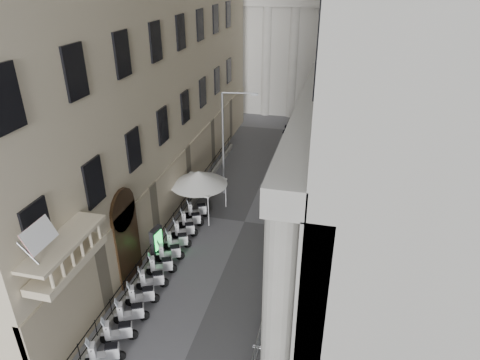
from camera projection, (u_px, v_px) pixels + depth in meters
The scene contains 23 objects.
iron_fence at pixel (180, 223), 29.40m from camera, with size 0.30×28.00×1.40m, color black, non-canonical shape.
blue_awning at pixel (313, 184), 34.59m from camera, with size 1.60×3.00×3.00m, color navy, non-canonical shape.
scooter_3 at pixel (121, 341), 20.15m from camera, with size 0.56×1.40×1.50m, color silver, non-canonical shape.
scooter_4 at pixel (133, 321), 21.25m from camera, with size 0.56×1.40×1.50m, color silver, non-canonical shape.
scooter_5 at pixel (144, 304), 22.35m from camera, with size 0.56×1.40×1.50m, color silver, non-canonical shape.
scooter_6 at pixel (154, 288), 23.45m from camera, with size 0.56×1.40×1.50m, color silver, non-canonical shape.
scooter_7 at pixel (163, 274), 24.55m from camera, with size 0.56×1.40×1.50m, color silver, non-canonical shape.
scooter_8 at pixel (171, 260), 25.65m from camera, with size 0.56×1.40×1.50m, color silver, non-canonical shape.
scooter_9 at pixel (178, 248), 26.75m from camera, with size 0.56×1.40×1.50m, color silver, non-canonical shape.
scooter_10 at pixel (185, 237), 27.86m from camera, with size 0.56×1.40×1.50m, color silver, non-canonical shape.
scooter_11 at pixel (192, 227), 28.96m from camera, with size 0.56×1.40×1.50m, color silver, non-canonical shape.
scooter_12 at pixel (198, 217), 30.06m from camera, with size 0.56×1.40×1.50m, color silver, non-canonical shape.
barrier_2 at pixel (264, 328), 20.87m from camera, with size 0.60×2.40×1.10m, color #AFB2B7, non-canonical shape.
barrier_3 at pixel (272, 294), 23.04m from camera, with size 0.60×2.40×1.10m, color #AFB2B7, non-canonical shape.
barrier_4 at pixel (280, 266), 25.21m from camera, with size 0.60×2.40×1.10m, color #AFB2B7, non-canonical shape.
barrier_5 at pixel (286, 242), 27.39m from camera, with size 0.60×2.40×1.10m, color #AFB2B7, non-canonical shape.
barrier_6 at pixel (291, 222), 29.56m from camera, with size 0.60×2.40×1.10m, color #AFB2B7, non-canonical shape.
security_tent at pixel (197, 176), 29.78m from camera, with size 3.98×3.98×3.23m.
street_lamp at pixel (227, 136), 31.17m from camera, with size 2.60×0.54×7.99m.
info_kiosk at pixel (157, 243), 25.47m from camera, with size 0.46×1.01×2.07m.
pedestrian_a at pixel (292, 158), 36.97m from camera, with size 0.71×0.47×1.95m, color #0E1738.
pedestrian_b at pixel (286, 134), 42.34m from camera, with size 0.93×0.72×1.91m, color black.
pedestrian_c at pixel (286, 146), 39.59m from camera, with size 0.88×0.57×1.79m, color black.
Camera 1 is at (5.56, -5.31, 15.81)m, focal length 32.00 mm.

